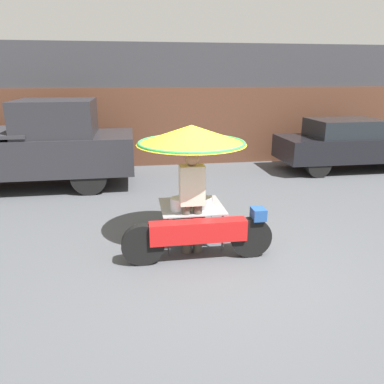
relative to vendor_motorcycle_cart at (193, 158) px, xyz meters
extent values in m
plane|color=#4C4F54|center=(0.31, -0.61, -1.48)|extent=(36.00, 36.00, 0.00)
cube|color=#38383D|center=(0.31, 6.92, 0.33)|extent=(28.00, 2.00, 3.63)
cube|color=#563323|center=(0.31, 5.89, -0.30)|extent=(23.80, 0.06, 2.36)
cylinder|color=black|center=(0.83, -0.53, -1.16)|extent=(0.63, 0.14, 0.63)
cylinder|color=black|center=(-0.84, -0.53, -1.16)|extent=(0.63, 0.14, 0.63)
cube|color=red|center=(-0.01, -0.53, -1.00)|extent=(1.47, 0.24, 0.32)
cube|color=#234C93|center=(0.92, -0.53, -0.78)|extent=(0.20, 0.24, 0.18)
cylinder|color=black|center=(-0.01, 0.39, -1.19)|extent=(0.57, 0.14, 0.57)
cylinder|color=#515156|center=(0.43, -0.31, -1.16)|extent=(0.03, 0.03, 0.64)
cylinder|color=#515156|center=(0.43, 0.52, -1.16)|extent=(0.03, 0.03, 0.64)
cylinder|color=#515156|center=(-0.44, -0.31, -1.16)|extent=(0.03, 0.03, 0.64)
cylinder|color=#515156|center=(-0.44, 0.52, -1.16)|extent=(0.03, 0.03, 0.64)
cube|color=#9E9EA3|center=(-0.01, 0.10, -0.83)|extent=(1.02, 0.97, 0.02)
cylinder|color=#B2B2B7|center=(-0.01, 0.10, -0.31)|extent=(0.03, 0.03, 1.02)
cone|color=yellow|center=(-0.01, 0.10, 0.35)|extent=(1.73, 1.73, 0.30)
torus|color=green|center=(-0.01, 0.10, 0.23)|extent=(1.69, 1.69, 0.05)
cylinder|color=silver|center=(-0.23, -0.07, -0.72)|extent=(0.28, 0.28, 0.20)
cylinder|color=#B7B7BC|center=(0.17, -0.04, -0.73)|extent=(0.27, 0.27, 0.18)
cylinder|color=#4C473D|center=(-0.15, -0.26, -1.07)|extent=(0.14, 0.14, 0.81)
cylinder|color=#4C473D|center=(0.03, -0.26, -1.07)|extent=(0.14, 0.14, 0.81)
cube|color=beige|center=(-0.06, -0.26, -0.36)|extent=(0.38, 0.22, 0.61)
sphere|color=#A87A5B|center=(-0.06, -0.26, 0.06)|extent=(0.22, 0.22, 0.22)
cylinder|color=black|center=(6.72, 5.12, -1.14)|extent=(0.68, 0.20, 0.68)
cylinder|color=black|center=(4.12, 3.72, -1.14)|extent=(0.68, 0.20, 0.68)
cylinder|color=black|center=(4.12, 5.12, -1.14)|extent=(0.68, 0.20, 0.68)
cube|color=black|center=(5.42, 4.42, -0.81)|extent=(4.19, 1.64, 0.66)
cube|color=#1E2328|center=(5.21, 4.42, -0.23)|extent=(2.01, 1.44, 0.50)
cylinder|color=black|center=(-1.97, 3.14, -1.06)|extent=(0.83, 0.24, 0.83)
cylinder|color=black|center=(-1.97, 4.82, -1.06)|extent=(0.83, 0.24, 0.83)
cube|color=#28282D|center=(-3.57, 3.98, -0.62)|extent=(5.33, 1.98, 0.89)
cube|color=#28282D|center=(-2.71, 3.98, 0.25)|extent=(1.81, 1.82, 0.84)
camera|label=1|loc=(-0.92, -5.63, 1.24)|focal=35.00mm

